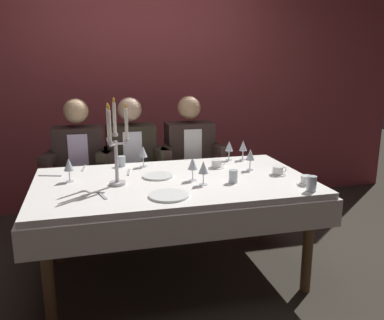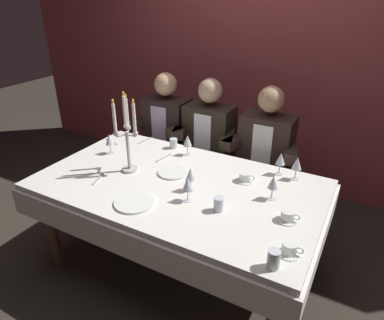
{
  "view_description": "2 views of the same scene",
  "coord_description": "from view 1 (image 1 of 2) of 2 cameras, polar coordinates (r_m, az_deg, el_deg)",
  "views": [
    {
      "loc": [
        -0.55,
        -2.67,
        1.56
      ],
      "look_at": [
        0.16,
        0.12,
        0.84
      ],
      "focal_mm": 38.09,
      "sensor_mm": 36.0,
      "label": 1
    },
    {
      "loc": [
        1.06,
        -1.73,
        1.92
      ],
      "look_at": [
        0.06,
        0.1,
        0.88
      ],
      "focal_mm": 32.33,
      "sensor_mm": 36.0,
      "label": 2
    }
  ],
  "objects": [
    {
      "name": "ground_plane",
      "position": [
        3.14,
        -2.48,
        -15.8
      ],
      "size": [
        12.0,
        12.0,
        0.0
      ],
      "primitive_type": "plane",
      "color": "#312D24"
    },
    {
      "name": "back_wall",
      "position": [
        4.37,
        -7.29,
        11.08
      ],
      "size": [
        6.0,
        0.12,
        2.7
      ],
      "primitive_type": "cube",
      "color": "#983C40",
      "rests_on": "ground_plane"
    },
    {
      "name": "dining_table",
      "position": [
        2.89,
        -2.61,
        -5.02
      ],
      "size": [
        1.94,
        1.14,
        0.74
      ],
      "color": "white",
      "rests_on": "ground_plane"
    },
    {
      "name": "candelabra",
      "position": [
        2.71,
        -10.63,
        1.83
      ],
      "size": [
        0.15,
        0.17,
        0.58
      ],
      "color": "silver",
      "rests_on": "dining_table"
    },
    {
      "name": "dinner_plate_0",
      "position": [
        2.51,
        -3.25,
        -4.97
      ],
      "size": [
        0.25,
        0.25,
        0.01
      ],
      "primitive_type": "cylinder",
      "color": "white",
      "rests_on": "dining_table"
    },
    {
      "name": "dinner_plate_1",
      "position": [
        2.92,
        -4.82,
        -2.25
      ],
      "size": [
        0.22,
        0.22,
        0.01
      ],
      "primitive_type": "cylinder",
      "color": "white",
      "rests_on": "dining_table"
    },
    {
      "name": "wine_glass_0",
      "position": [
        3.1,
        8.16,
        0.69
      ],
      "size": [
        0.07,
        0.07,
        0.16
      ],
      "color": "silver",
      "rests_on": "dining_table"
    },
    {
      "name": "wine_glass_1",
      "position": [
        2.8,
        0.08,
        -0.61
      ],
      "size": [
        0.07,
        0.07,
        0.16
      ],
      "color": "silver",
      "rests_on": "dining_table"
    },
    {
      "name": "wine_glass_2",
      "position": [
        3.38,
        5.22,
        1.91
      ],
      "size": [
        0.07,
        0.07,
        0.16
      ],
      "color": "silver",
      "rests_on": "dining_table"
    },
    {
      "name": "wine_glass_3",
      "position": [
        2.7,
        1.6,
        -1.14
      ],
      "size": [
        0.07,
        0.07,
        0.16
      ],
      "color": "silver",
      "rests_on": "dining_table"
    },
    {
      "name": "wine_glass_4",
      "position": [
        3.41,
        7.17,
        1.95
      ],
      "size": [
        0.07,
        0.07,
        0.16
      ],
      "color": "silver",
      "rests_on": "dining_table"
    },
    {
      "name": "wine_glass_5",
      "position": [
        2.9,
        -16.88,
        -0.72
      ],
      "size": [
        0.07,
        0.07,
        0.16
      ],
      "color": "silver",
      "rests_on": "dining_table"
    },
    {
      "name": "wine_glass_6",
      "position": [
        3.18,
        -6.86,
        1.07
      ],
      "size": [
        0.07,
        0.07,
        0.16
      ],
      "color": "silver",
      "rests_on": "dining_table"
    },
    {
      "name": "water_tumbler_0",
      "position": [
        2.7,
        16.4,
        -3.19
      ],
      "size": [
        0.06,
        0.06,
        0.1
      ],
      "primitive_type": "cylinder",
      "color": "silver",
      "rests_on": "dining_table"
    },
    {
      "name": "water_tumbler_1",
      "position": [
        2.78,
        5.78,
        -2.29
      ],
      "size": [
        0.06,
        0.06,
        0.09
      ],
      "primitive_type": "cylinder",
      "color": "silver",
      "rests_on": "dining_table"
    },
    {
      "name": "water_tumbler_2",
      "position": [
        3.24,
        -9.85,
        -0.17
      ],
      "size": [
        0.06,
        0.06,
        0.08
      ],
      "primitive_type": "cylinder",
      "color": "silver",
      "rests_on": "dining_table"
    },
    {
      "name": "coffee_cup_0",
      "position": [
        3.02,
        11.94,
        -1.54
      ],
      "size": [
        0.13,
        0.12,
        0.06
      ],
      "color": "white",
      "rests_on": "dining_table"
    },
    {
      "name": "coffee_cup_1",
      "position": [
        3.16,
        3.46,
        -0.61
      ],
      "size": [
        0.13,
        0.12,
        0.06
      ],
      "color": "white",
      "rests_on": "dining_table"
    },
    {
      "name": "coffee_cup_2",
      "position": [
        2.84,
        15.74,
        -2.8
      ],
      "size": [
        0.13,
        0.12,
        0.06
      ],
      "color": "white",
      "rests_on": "dining_table"
    },
    {
      "name": "fork_0",
      "position": [
        3.25,
        -14.9,
        -1.09
      ],
      "size": [
        0.04,
        0.17,
        0.01
      ],
      "primitive_type": "cube",
      "rotation": [
        0.0,
        0.0,
        1.43
      ],
      "color": "#B7B7BC",
      "rests_on": "dining_table"
    },
    {
      "name": "fork_1",
      "position": [
        3.06,
        -8.85,
        -1.69
      ],
      "size": [
        0.04,
        0.17,
        0.01
      ],
      "primitive_type": "cube",
      "rotation": [
        0.0,
        0.0,
        1.41
      ],
      "color": "#B7B7BC",
      "rests_on": "dining_table"
    },
    {
      "name": "fork_2",
      "position": [
        3.11,
        -19.24,
        -2.07
      ],
      "size": [
        0.17,
        0.07,
        0.01
      ],
      "primitive_type": "cube",
      "rotation": [
        0.0,
        0.0,
        -0.31
      ],
      "color": "#B7B7BC",
      "rests_on": "dining_table"
    },
    {
      "name": "fork_3",
      "position": [
        2.58,
        -12.53,
        -4.82
      ],
      "size": [
        0.06,
        0.17,
        0.01
      ],
      "primitive_type": "cube",
      "rotation": [
        0.0,
        0.0,
        1.83
      ],
      "color": "#B7B7BC",
      "rests_on": "dining_table"
    },
    {
      "name": "seated_diner_0",
      "position": [
        3.65,
        -15.54,
        0.4
      ],
      "size": [
        0.63,
        0.48,
        1.24
      ],
      "color": "brown",
      "rests_on": "ground_plane"
    },
    {
      "name": "seated_diner_1",
      "position": [
        3.67,
        -8.51,
        0.82
      ],
      "size": [
        0.63,
        0.48,
        1.24
      ],
      "color": "brown",
      "rests_on": "ground_plane"
    },
    {
      "name": "seated_diner_2",
      "position": [
        3.76,
        -0.41,
        1.29
      ],
      "size": [
        0.63,
        0.48,
        1.24
      ],
      "color": "brown",
      "rests_on": "ground_plane"
    }
  ]
}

